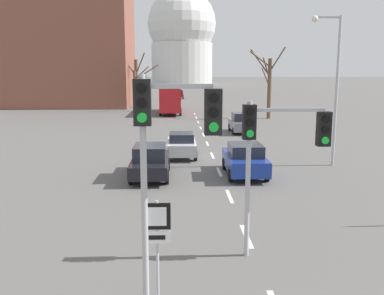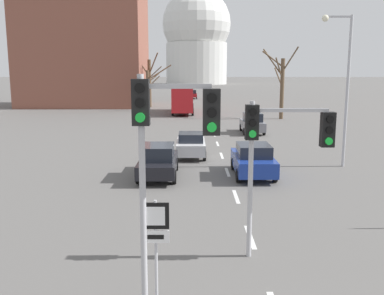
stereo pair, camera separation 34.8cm
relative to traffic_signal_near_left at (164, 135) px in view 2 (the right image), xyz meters
The scene contains 25 objects.
lane_stripe_1 6.27m from the traffic_signal_near_left, 59.97° to the left, with size 0.16×2.00×0.01m, color silver.
lane_stripe_2 9.88m from the traffic_signal_near_left, 74.37° to the left, with size 0.16×2.00×0.01m, color silver.
lane_stripe_3 14.01m from the traffic_signal_near_left, 79.54° to the left, with size 0.16×2.00×0.01m, color silver.
lane_stripe_4 18.32m from the traffic_signal_near_left, 82.16° to the left, with size 0.16×2.00×0.01m, color silver.
lane_stripe_5 22.70m from the traffic_signal_near_left, 83.73° to the left, with size 0.16×2.00×0.01m, color silver.
lane_stripe_6 27.12m from the traffic_signal_near_left, 84.78° to the left, with size 0.16×2.00×0.01m, color silver.
lane_stripe_7 31.56m from the traffic_signal_near_left, 85.53° to the left, with size 0.16×2.00×0.01m, color silver.
lane_stripe_8 36.02m from the traffic_signal_near_left, 86.09° to the left, with size 0.16×2.00×0.01m, color silver.
lane_stripe_9 40.49m from the traffic_signal_near_left, 86.53° to the left, with size 0.16×2.00×0.01m, color silver.
lane_stripe_10 44.96m from the traffic_signal_near_left, 86.88° to the left, with size 0.16×2.00×0.01m, color silver.
traffic_signal_near_left is the anchor object (origin of this frame).
traffic_signal_centre_tall 4.08m from the traffic_signal_near_left, 43.11° to the left, with size 2.44×0.34×4.48m.
route_sign_post 2.25m from the traffic_signal_near_left, 166.80° to the left, with size 0.60×0.08×2.52m.
street_lamp_right 17.09m from the traffic_signal_near_left, 59.08° to the left, with size 1.67×0.36×8.23m.
sedan_near_left 17.59m from the traffic_signal_near_left, 88.39° to the left, with size 1.82×3.83×1.54m.
sedan_near_right 13.35m from the traffic_signal_near_left, 73.57° to the left, with size 1.96×4.32×1.66m.
sedan_mid_centre 28.58m from the traffic_signal_near_left, 78.28° to the left, with size 1.83×4.24×1.76m.
sedan_far_left 75.09m from the traffic_signal_near_left, 89.51° to the left, with size 1.77×4.20×1.70m.
sedan_far_right 12.64m from the traffic_signal_near_left, 95.36° to the left, with size 1.90×4.54×1.67m.
city_bus 45.81m from the traffic_signal_near_left, 90.71° to the left, with size 2.66×10.80×3.48m.
bare_tree_left_near 55.36m from the traffic_signal_near_left, 95.85° to the left, with size 4.89×3.09×7.94m.
bare_tree_right_near 40.44m from the traffic_signal_near_left, 74.98° to the left, with size 3.83×3.43×7.94m.
bare_tree_left_far 49.04m from the traffic_signal_near_left, 96.16° to the left, with size 2.13×0.95×5.96m.
capitol_dome 172.73m from the traffic_signal_near_left, 89.19° to the left, with size 27.93×27.93×39.45m.
apartment_block_left 60.74m from the traffic_signal_near_left, 105.18° to the left, with size 18.00×14.00×21.40m, color brown.
Camera 2 is at (-1.88, -4.98, 5.27)m, focal length 40.00 mm.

